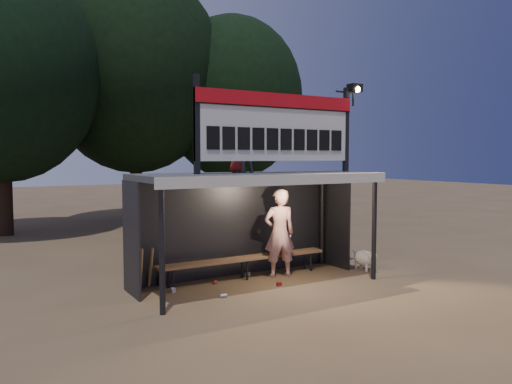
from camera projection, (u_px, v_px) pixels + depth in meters
ground at (258, 284)px, 10.39m from camera, size 80.00×80.00×0.00m
player at (279, 233)px, 11.00m from camera, size 0.80×0.61×1.95m
child_a at (242, 147)px, 10.49m from camera, size 0.57×0.47×1.07m
child_b at (238, 151)px, 10.49m from camera, size 0.52×0.44×0.90m
dugout_shelter at (252, 195)px, 10.47m from camera, size 5.10×2.08×2.32m
scoreboard_assembly at (281, 125)px, 10.44m from camera, size 4.10×0.27×1.99m
bench at (245, 259)px, 10.84m from camera, size 4.00×0.35×0.48m
tree_left at (0, 71)px, 16.56m from camera, size 6.46×6.46×9.27m
tree_mid at (134, 71)px, 20.34m from camera, size 7.22×7.22×10.36m
tree_right at (232, 98)px, 21.59m from camera, size 6.08×6.08×8.72m
dog at (365, 258)px, 11.71m from camera, size 0.36×0.81×0.49m
bats at (151, 267)px, 10.04m from camera, size 0.48×0.33×0.84m
litter at (229, 285)px, 10.21m from camera, size 2.14×1.35×0.08m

